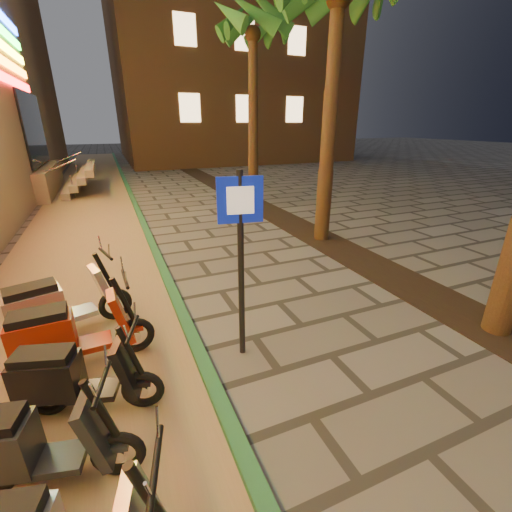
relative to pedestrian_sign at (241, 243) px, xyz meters
name	(u,v)px	position (x,y,z in m)	size (l,w,h in m)	color
parking_strip	(85,235)	(-2.30, 6.94, -1.66)	(3.40, 60.00, 0.01)	#8C7251
green_curb	(145,227)	(-0.60, 6.94, -1.62)	(0.18, 60.00, 0.10)	#235D35
planting_strip	(368,263)	(3.90, 1.94, -1.66)	(1.20, 40.00, 0.02)	black
apartment_block	(220,2)	(9.30, 28.93, 10.83)	(18.00, 16.06, 25.00)	brown
palm_d	(253,34)	(3.90, 8.94, 4.28)	(2.97, 3.02, 7.16)	#472D19
pedestrian_sign	(241,243)	(0.00, 0.00, 0.00)	(0.56, 0.13, 2.58)	black
scooter_7	(23,447)	(-2.43, -1.08, -1.19)	(1.58, 0.75, 1.11)	black
scooter_8	(72,378)	(-2.11, -0.28, -1.19)	(1.54, 0.80, 1.09)	black
scooter_9	(67,335)	(-2.21, 0.58, -1.14)	(1.72, 0.60, 1.21)	black
scooter_10	(56,306)	(-2.41, 1.45, -1.14)	(1.74, 0.88, 1.23)	black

